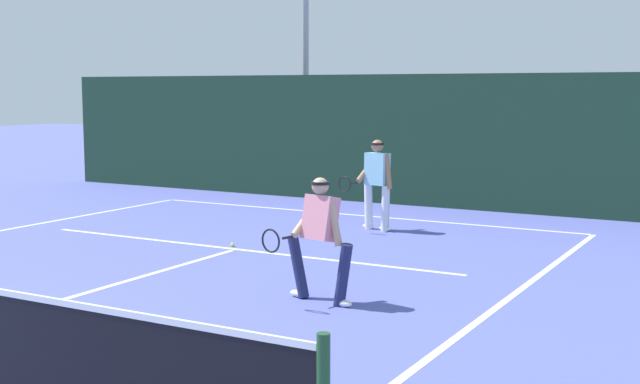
% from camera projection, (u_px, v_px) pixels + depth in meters
% --- Properties ---
extents(court_line_baseline_far, '(9.65, 0.10, 0.01)m').
position_uv_depth(court_line_baseline_far, '(354.00, 215.00, 17.29)').
color(court_line_baseline_far, white).
rests_on(court_line_baseline_far, ground_plane).
extents(court_line_service, '(7.87, 0.10, 0.01)m').
position_uv_depth(court_line_service, '(236.00, 249.00, 13.60)').
color(court_line_service, white).
rests_on(court_line_service, ground_plane).
extents(court_line_centre, '(0.10, 6.40, 0.01)m').
position_uv_depth(court_line_centre, '(88.00, 292.00, 10.73)').
color(court_line_centre, white).
rests_on(court_line_centre, ground_plane).
extents(player_near, '(1.02, 0.87, 1.55)m').
position_uv_depth(player_near, '(319.00, 234.00, 10.16)').
color(player_near, '#1E234C').
rests_on(player_near, ground_plane).
extents(player_far, '(0.89, 0.90, 1.68)m').
position_uv_depth(player_far, '(377.00, 180.00, 15.35)').
color(player_far, silver).
rests_on(player_far, ground_plane).
extents(tennis_ball, '(0.07, 0.07, 0.07)m').
position_uv_depth(tennis_ball, '(233.00, 245.00, 13.82)').
color(tennis_ball, '#D1E033').
rests_on(tennis_ball, ground_plane).
extents(back_fence_windscreen, '(18.91, 0.12, 2.93)m').
position_uv_depth(back_fence_windscreen, '(393.00, 140.00, 18.78)').
color(back_fence_windscreen, '#1C3927').
rests_on(back_fence_windscreen, ground_plane).
extents(light_pole, '(0.55, 0.44, 7.81)m').
position_uv_depth(light_pole, '(305.00, 5.00, 21.73)').
color(light_pole, '#9EA39E').
rests_on(light_pole, ground_plane).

